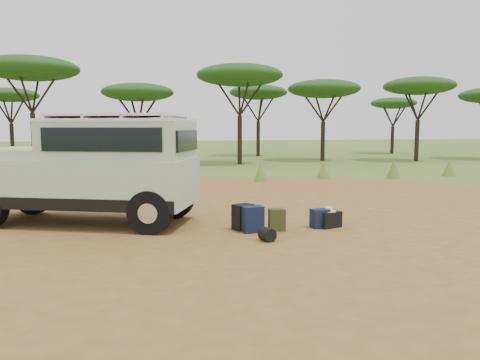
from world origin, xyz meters
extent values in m
plane|color=#527529|center=(0.00, 0.00, 0.00)|extent=(140.00, 140.00, 0.00)
cylinder|color=#9C6933|center=(0.00, 0.00, 0.00)|extent=(23.00, 23.00, 0.01)
cone|color=#527529|center=(-6.00, 8.30, 0.42)|extent=(0.60, 0.60, 0.85)
cone|color=#527529|center=(-3.00, 9.20, 0.35)|extent=(0.60, 0.60, 0.70)
cone|color=#527529|center=(0.00, 8.80, 0.45)|extent=(0.60, 0.60, 0.90)
cone|color=#527529|center=(3.00, 8.40, 0.40)|extent=(0.60, 0.60, 0.80)
cone|color=#527529|center=(6.00, 9.10, 0.38)|extent=(0.60, 0.60, 0.75)
cone|color=#527529|center=(9.00, 8.50, 0.42)|extent=(0.60, 0.60, 0.85)
cone|color=#527529|center=(12.00, 8.90, 0.35)|extent=(0.60, 0.60, 0.70)
cylinder|color=black|center=(-8.00, 19.00, 1.53)|extent=(0.28, 0.28, 3.06)
ellipsoid|color=#193B15|center=(-8.00, 19.00, 5.58)|extent=(5.50, 5.50, 1.38)
cylinder|color=black|center=(-2.00, 18.20, 1.17)|extent=(0.28, 0.28, 2.34)
ellipsoid|color=#193B15|center=(-2.00, 18.20, 4.26)|extent=(4.20, 4.20, 1.05)
cylinder|color=black|center=(4.00, 17.80, 1.46)|extent=(0.28, 0.28, 2.93)
ellipsoid|color=#193B15|center=(4.00, 17.80, 5.33)|extent=(5.20, 5.20, 1.30)
cylinder|color=black|center=(10.00, 19.50, 1.30)|extent=(0.28, 0.28, 2.61)
ellipsoid|color=#193B15|center=(10.00, 19.50, 4.76)|extent=(4.80, 4.80, 1.20)
cylinder|color=black|center=(16.00, 18.00, 1.35)|extent=(0.28, 0.28, 2.70)
ellipsoid|color=#193B15|center=(16.00, 18.00, 4.92)|extent=(4.60, 4.60, 1.15)
cylinder|color=black|center=(-11.00, 26.00, 1.24)|extent=(0.28, 0.28, 2.48)
ellipsoid|color=#193B15|center=(-11.00, 26.00, 4.51)|extent=(4.00, 4.00, 1.00)
cylinder|color=black|center=(7.00, 25.50, 1.35)|extent=(0.28, 0.28, 2.70)
ellipsoid|color=#193B15|center=(7.00, 25.50, 4.92)|extent=(4.50, 4.50, 1.12)
cylinder|color=black|center=(19.00, 26.50, 1.17)|extent=(0.28, 0.28, 2.34)
ellipsoid|color=#193B15|center=(19.00, 26.50, 4.26)|extent=(3.80, 3.80, 0.95)
cube|color=#B1CAAC|center=(-2.98, 1.12, 0.99)|extent=(5.37, 3.61, 1.05)
cube|color=black|center=(-2.98, 1.12, 0.60)|extent=(5.29, 3.62, 0.27)
cube|color=#B1CAAC|center=(-2.15, 0.82, 1.93)|extent=(3.57, 2.89, 0.83)
cube|color=silver|center=(-2.15, 0.82, 2.38)|extent=(3.58, 2.93, 0.07)
cube|color=silver|center=(-2.15, 0.82, 2.49)|extent=(3.31, 2.73, 0.06)
cube|color=#B1CAAC|center=(-4.46, 1.66, 1.62)|extent=(2.38, 2.43, 0.22)
cube|color=black|center=(-3.58, 1.34, 1.97)|extent=(0.74, 1.64, 0.58)
cube|color=black|center=(-2.49, -0.12, 1.97)|extent=(2.48, 0.93, 0.50)
cube|color=black|center=(-1.81, 1.76, 1.97)|extent=(2.48, 0.93, 0.50)
cube|color=black|center=(-0.68, 0.29, 1.93)|extent=(0.61, 1.56, 0.46)
cylinder|color=black|center=(-3.16, 2.22, 1.85)|extent=(0.11, 0.11, 0.91)
cylinder|color=black|center=(-4.45, 2.60, 0.46)|extent=(0.98, 0.61, 0.93)
cylinder|color=black|center=(-1.52, -0.35, 0.46)|extent=(0.98, 0.61, 0.93)
cylinder|color=black|center=(-0.91, 1.32, 0.46)|extent=(0.98, 0.61, 0.93)
cylinder|color=maroon|center=(-1.94, 0.90, 0.72)|extent=(0.16, 0.35, 1.43)
cube|color=black|center=(0.46, -0.32, 0.28)|extent=(0.50, 0.46, 0.56)
cube|color=#121E39|center=(0.61, -0.60, 0.28)|extent=(0.47, 0.37, 0.56)
cube|color=#373A1B|center=(1.16, -0.57, 0.24)|extent=(0.37, 0.28, 0.48)
cube|color=#121E39|center=(2.17, -0.47, 0.21)|extent=(0.41, 0.33, 0.42)
cube|color=black|center=(2.38, -0.45, 0.18)|extent=(0.61, 0.52, 0.36)
cylinder|color=black|center=(0.72, -1.44, 0.14)|extent=(0.35, 0.35, 0.27)
cylinder|color=beige|center=(2.38, -0.45, 0.37)|extent=(0.33, 0.33, 0.01)
cylinder|color=beige|center=(2.38, -0.45, 0.42)|extent=(0.17, 0.17, 0.08)
camera|label=1|loc=(-1.56, -10.11, 2.22)|focal=35.00mm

